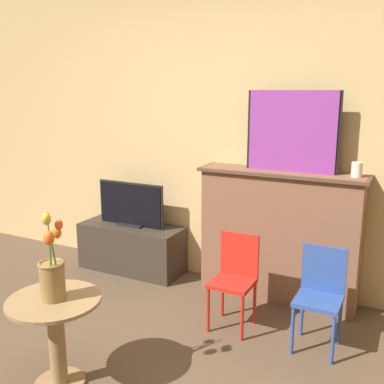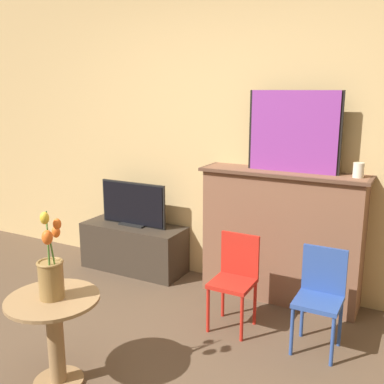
{
  "view_description": "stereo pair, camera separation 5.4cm",
  "coord_description": "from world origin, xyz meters",
  "px_view_note": "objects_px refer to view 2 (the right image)",
  "views": [
    {
      "loc": [
        1.46,
        -1.45,
        1.69
      ],
      "look_at": [
        0.11,
        1.18,
        1.01
      ],
      "focal_mm": 42.0,
      "sensor_mm": 36.0,
      "label": 1
    },
    {
      "loc": [
        1.5,
        -1.43,
        1.69
      ],
      "look_at": [
        0.11,
        1.18,
        1.01
      ],
      "focal_mm": 42.0,
      "sensor_mm": 36.0,
      "label": 2
    }
  ],
  "objects_px": {
    "painting": "(294,132)",
    "vase_tulips": "(51,272)",
    "tv_monitor": "(133,205)",
    "chair_red": "(235,275)",
    "chair_blue": "(320,292)"
  },
  "relations": [
    {
      "from": "painting",
      "to": "vase_tulips",
      "type": "relative_size",
      "value": 1.34
    },
    {
      "from": "tv_monitor",
      "to": "painting",
      "type": "bearing_deg",
      "value": 2.5
    },
    {
      "from": "vase_tulips",
      "to": "painting",
      "type": "bearing_deg",
      "value": 63.3
    },
    {
      "from": "tv_monitor",
      "to": "vase_tulips",
      "type": "xyz_separation_m",
      "value": [
        0.61,
        -1.64,
        0.06
      ]
    },
    {
      "from": "chair_red",
      "to": "chair_blue",
      "type": "height_order",
      "value": "same"
    },
    {
      "from": "chair_red",
      "to": "chair_blue",
      "type": "bearing_deg",
      "value": -0.19
    },
    {
      "from": "chair_red",
      "to": "vase_tulips",
      "type": "bearing_deg",
      "value": -120.09
    },
    {
      "from": "vase_tulips",
      "to": "tv_monitor",
      "type": "bearing_deg",
      "value": 110.42
    },
    {
      "from": "chair_blue",
      "to": "painting",
      "type": "bearing_deg",
      "value": 123.77
    },
    {
      "from": "painting",
      "to": "vase_tulips",
      "type": "distance_m",
      "value": 2.02
    },
    {
      "from": "chair_red",
      "to": "vase_tulips",
      "type": "distance_m",
      "value": 1.33
    },
    {
      "from": "painting",
      "to": "chair_blue",
      "type": "distance_m",
      "value": 1.21
    },
    {
      "from": "painting",
      "to": "chair_red",
      "type": "height_order",
      "value": "painting"
    },
    {
      "from": "painting",
      "to": "tv_monitor",
      "type": "xyz_separation_m",
      "value": [
        -1.47,
        -0.06,
        -0.74
      ]
    },
    {
      "from": "painting",
      "to": "tv_monitor",
      "type": "height_order",
      "value": "painting"
    }
  ]
}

